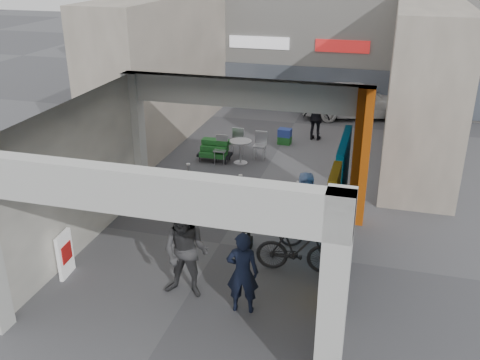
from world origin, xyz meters
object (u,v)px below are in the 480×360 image
(man_with_dog, at_px, (243,273))
(white_van, at_px, (356,99))
(produce_stand, at_px, (215,153))
(man_crates, at_px, (316,118))
(cafe_set, at_px, (239,150))
(bicycle_rear, at_px, (298,249))
(border_collie, at_px, (247,239))
(man_back_turned, at_px, (186,252))
(man_elderly, at_px, (305,203))
(bicycle_front, at_px, (316,229))

(man_with_dog, relative_size, white_van, 0.38)
(produce_stand, height_order, man_crates, man_crates)
(cafe_set, height_order, man_with_dog, man_with_dog)
(cafe_set, distance_m, man_crates, 3.49)
(man_crates, distance_m, white_van, 3.52)
(produce_stand, xyz_separation_m, bicycle_rear, (3.75, -5.78, 0.26))
(border_collie, bearing_deg, man_back_turned, -113.21)
(bicycle_rear, height_order, white_van, white_van)
(man_with_dog, distance_m, man_crates, 10.48)
(man_back_turned, bearing_deg, man_elderly, 59.57)
(produce_stand, bearing_deg, bicycle_front, -37.99)
(produce_stand, distance_m, man_with_dog, 8.01)
(man_crates, bearing_deg, man_with_dog, 98.12)
(man_elderly, relative_size, bicycle_rear, 0.88)
(man_elderly, distance_m, man_crates, 7.11)
(produce_stand, height_order, man_back_turned, man_back_turned)
(man_crates, bearing_deg, bicycle_rear, 103.19)
(cafe_set, distance_m, bicycle_rear, 6.82)
(man_crates, distance_m, bicycle_rear, 8.88)
(bicycle_front, distance_m, bicycle_rear, 1.18)
(man_with_dog, bearing_deg, cafe_set, -81.67)
(bicycle_rear, bearing_deg, man_with_dog, 148.61)
(produce_stand, height_order, border_collie, produce_stand)
(border_collie, distance_m, man_back_turned, 2.31)
(white_van, bearing_deg, bicycle_front, 164.66)
(white_van, bearing_deg, man_elderly, 162.58)
(cafe_set, xyz_separation_m, man_back_turned, (1.03, -7.56, 0.66))
(man_crates, xyz_separation_m, white_van, (1.15, 3.33, -0.08))
(bicycle_rear, bearing_deg, white_van, -7.57)
(man_elderly, bearing_deg, bicycle_front, -76.49)
(man_elderly, distance_m, bicycle_rear, 1.79)
(produce_stand, distance_m, white_van, 7.57)
(border_collie, xyz_separation_m, man_back_turned, (-0.69, -2.07, 0.75))
(man_with_dog, height_order, man_elderly, man_with_dog)
(man_crates, bearing_deg, white_van, -101.52)
(bicycle_front, xyz_separation_m, white_van, (0.05, 11.01, 0.30))
(cafe_set, xyz_separation_m, produce_stand, (-0.75, -0.34, -0.05))
(man_elderly, relative_size, bicycle_front, 0.91)
(man_crates, bearing_deg, man_back_turned, 91.43)
(man_back_turned, bearing_deg, bicycle_front, 48.97)
(cafe_set, relative_size, man_back_turned, 0.78)
(produce_stand, distance_m, man_elderly, 5.42)
(cafe_set, height_order, bicycle_rear, bicycle_rear)
(cafe_set, relative_size, border_collie, 2.63)
(border_collie, distance_m, man_elderly, 1.71)
(border_collie, bearing_deg, man_crates, 82.14)
(border_collie, relative_size, man_with_dog, 0.34)
(man_back_turned, height_order, bicycle_rear, man_back_turned)
(man_with_dog, bearing_deg, border_collie, -84.82)
(bicycle_front, bearing_deg, white_van, -15.50)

